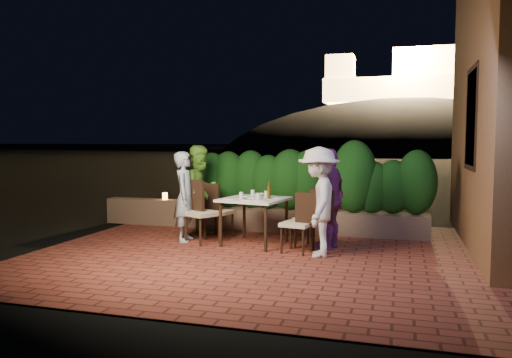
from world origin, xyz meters
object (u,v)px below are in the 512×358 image
at_px(diner_white, 319,202).
at_px(diner_purple, 330,199).
at_px(diner_green, 201,191).
at_px(chair_left_front, 203,212).
at_px(bowl, 259,195).
at_px(beer_bottle, 269,190).
at_px(chair_left_back, 218,211).
at_px(chair_right_back, 311,218).
at_px(dining_table, 254,221).
at_px(chair_right_front, 297,223).
at_px(diner_blue, 185,197).
at_px(parapet_lamp, 165,196).

distance_m(diner_white, diner_purple, 0.59).
bearing_deg(diner_green, chair_left_front, -128.19).
bearing_deg(bowl, beer_bottle, -48.23).
relative_size(beer_bottle, diner_purple, 0.18).
relative_size(chair_left_back, diner_purple, 0.60).
bearing_deg(chair_right_back, bowl, 9.73).
relative_size(dining_table, chair_right_back, 1.03).
relative_size(chair_right_front, diner_purple, 0.58).
height_order(dining_table, chair_left_back, chair_left_back).
xyz_separation_m(chair_right_back, diner_purple, (0.29, 0.03, 0.31)).
relative_size(bowl, chair_right_back, 0.21).
height_order(chair_right_front, chair_right_back, chair_right_back).
xyz_separation_m(chair_left_front, diner_blue, (-0.34, 0.07, 0.23)).
height_order(chair_left_front, diner_blue, diner_blue).
height_order(chair_right_front, diner_green, diner_green).
bearing_deg(dining_table, diner_white, -24.37).
bearing_deg(parapet_lamp, dining_table, -30.54).
bearing_deg(diner_white, diner_purple, 164.33).
bearing_deg(chair_right_front, diner_green, -13.13).
distance_m(chair_right_back, diner_blue, 2.11).
bearing_deg(diner_white, diner_green, -120.63).
bearing_deg(bowl, diner_green, 171.15).
distance_m(chair_left_front, chair_right_front, 1.64).
distance_m(beer_bottle, diner_blue, 1.43).
bearing_deg(chair_right_back, dining_table, 27.52).
relative_size(chair_left_front, diner_white, 0.65).
relative_size(bowl, chair_left_back, 0.21).
bearing_deg(chair_right_back, chair_left_back, 12.87).
xyz_separation_m(chair_left_front, chair_right_back, (1.76, 0.16, -0.05)).
bearing_deg(diner_green, parapet_lamp, 79.42).
relative_size(diner_purple, parapet_lamp, 11.05).
bearing_deg(chair_left_front, diner_green, 145.06).
bearing_deg(beer_bottle, diner_white, -30.38).
relative_size(chair_right_back, diner_purple, 0.60).
distance_m(dining_table, diner_white, 1.29).
relative_size(dining_table, bowl, 4.92).
xyz_separation_m(chair_left_front, diner_green, (-0.27, 0.57, 0.28)).
bearing_deg(chair_left_front, beer_bottle, 36.18).
relative_size(beer_bottle, diner_white, 0.17).
relative_size(dining_table, diner_purple, 0.61).
distance_m(beer_bottle, diner_green, 1.43).
relative_size(chair_left_front, parapet_lamp, 7.29).
height_order(chair_left_back, diner_blue, diner_blue).
distance_m(chair_left_back, parapet_lamp, 1.74).
xyz_separation_m(chair_left_back, diner_white, (1.88, -0.90, 0.33)).
relative_size(diner_blue, diner_purple, 0.96).
xyz_separation_m(bowl, chair_right_back, (0.92, -0.24, -0.31)).
height_order(chair_left_back, diner_green, diner_green).
distance_m(chair_right_front, diner_purple, 0.70).
bearing_deg(diner_green, beer_bottle, -81.78).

